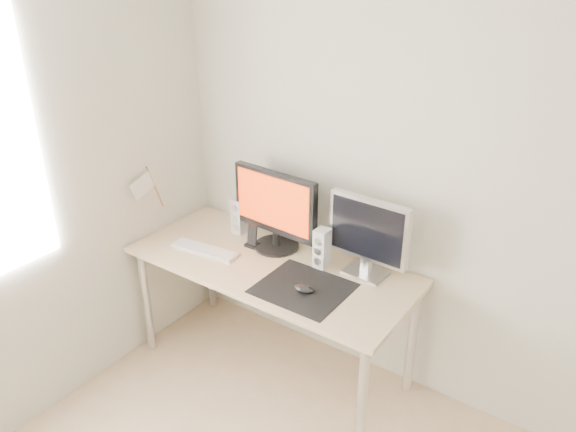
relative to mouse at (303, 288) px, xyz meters
The scene contains 11 objects.
wall_back 0.95m from the mouse, 39.20° to the left, with size 3.50×3.50×0.00m, color silver.
mousepad 0.04m from the mouse, 123.69° to the left, with size 0.45×0.40×0.00m, color black.
mouse is the anchor object (origin of this frame).
desk 0.35m from the mouse, 155.07° to the left, with size 1.60×0.70×0.73m.
main_monitor 0.54m from the mouse, 142.76° to the left, with size 0.55×0.28×0.47m.
second_monitor 0.44m from the mouse, 62.94° to the left, with size 0.45×0.17×0.43m.
speaker_left 0.76m from the mouse, 154.29° to the left, with size 0.07×0.09×0.22m.
speaker_right 0.29m from the mouse, 102.58° to the left, with size 0.07×0.09×0.22m.
keyboard 0.70m from the mouse, behind, with size 0.43×0.17×0.02m.
phone_dock 0.56m from the mouse, 155.39° to the left, with size 0.08×0.07×0.14m.
pennant 1.13m from the mouse, behind, with size 0.01×0.23×0.29m.
Camera 1 is at (0.67, -0.75, 2.30)m, focal length 35.00 mm.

